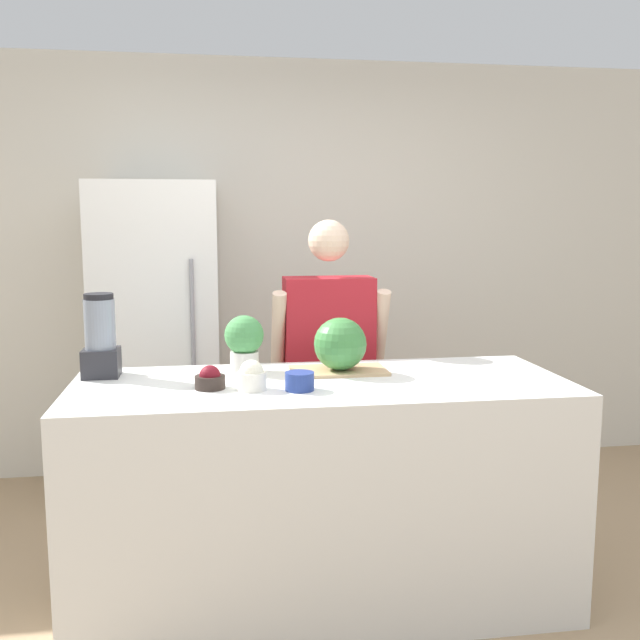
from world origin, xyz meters
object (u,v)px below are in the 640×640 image
person (329,375)px  watermelon (340,344)px  potted_plant (244,341)px  bowl_cherries (210,379)px  blender (100,339)px  refrigerator (159,342)px  bowl_cream (252,377)px  bowl_small_blue (300,381)px

person → watermelon: 0.64m
watermelon → potted_plant: 0.42m
bowl_cherries → blender: blender is taller
watermelon → blender: bearing=175.1°
person → refrigerator: bearing=146.2°
bowl_cream → bowl_small_blue: 0.19m
person → bowl_cherries: size_ratio=13.45×
refrigerator → blender: refrigerator is taller
watermelon → bowl_cherries: size_ratio=1.91×
bowl_cream → bowl_small_blue: bearing=-10.2°
refrigerator → bowl_small_blue: 1.60m
blender → potted_plant: 0.61m
watermelon → bowl_cream: bearing=-148.0°
bowl_cherries → person: bearing=52.3°
potted_plant → person: bearing=46.6°
refrigerator → bowl_small_blue: bearing=-66.3°
refrigerator → person: refrigerator is taller
watermelon → potted_plant: size_ratio=0.92×
refrigerator → potted_plant: size_ratio=7.33×
person → bowl_cream: size_ratio=13.46×
bowl_small_blue → bowl_cherries: bearing=166.9°
potted_plant → refrigerator: bearing=112.4°
bowl_cherries → bowl_cream: size_ratio=1.00×
blender → bowl_cherries: bearing=-32.4°
bowl_cream → potted_plant: 0.36m
bowl_cherries → bowl_cream: bearing=-16.2°
watermelon → bowl_cherries: bearing=-160.2°
refrigerator → potted_plant: (0.45, -1.08, 0.18)m
refrigerator → bowl_cherries: refrigerator is taller
person → bowl_small_blue: person is taller
watermelon → potted_plant: (-0.41, 0.10, 0.01)m
watermelon → bowl_cherries: (-0.56, -0.20, -0.09)m
person → watermelon: bearing=-94.5°
blender → potted_plant: (0.61, 0.01, -0.03)m
bowl_cherries → potted_plant: size_ratio=0.48×
bowl_cream → blender: blender is taller
bowl_small_blue → potted_plant: size_ratio=0.46×
person → bowl_cherries: 1.00m
bowl_cherries → blender: 0.55m
refrigerator → bowl_cream: refrigerator is taller
refrigerator → watermelon: 1.47m
bowl_cream → person: bearing=61.9°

